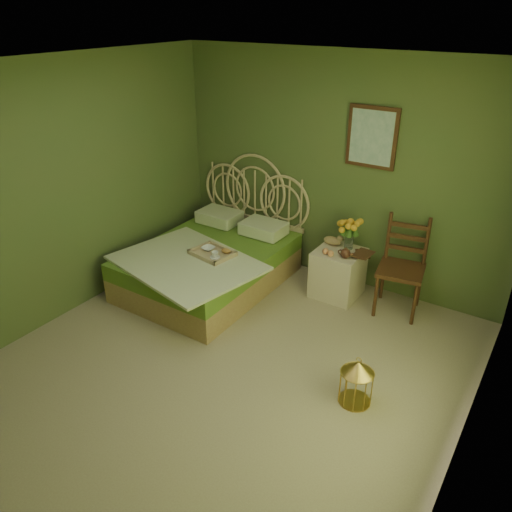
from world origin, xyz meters
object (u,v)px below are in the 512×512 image
Objects in this scene: bed at (212,260)px; chair at (405,260)px; nightstand at (339,267)px; birdcage at (356,382)px.

bed is 2.18m from chair.
bed is at bearing -156.85° from nightstand.
birdcage is (2.23, -0.94, -0.09)m from bed.
nightstand is at bearing 119.82° from birdcage.
nightstand is 1.76m from birdcage.
nightstand is at bearing 179.50° from chair.
bed is 5.21× the size of birdcage.
birdcage is at bearing -60.18° from nightstand.
chair is at bearing 18.81° from bed.
bed is 1.48m from nightstand.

